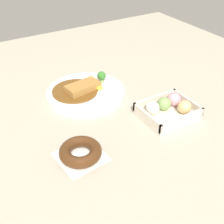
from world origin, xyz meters
TOP-DOWN VIEW (x-y plane):
  - ground_plane at (0.00, 0.00)m, footprint 1.60×1.60m
  - curry_plate at (0.07, -0.13)m, footprint 0.28×0.28m
  - donut_box at (-0.10, 0.12)m, footprint 0.17×0.14m
  - chocolate_ring_donut at (0.23, 0.15)m, footprint 0.13×0.13m

SIDE VIEW (x-z plane):
  - ground_plane at x=0.00m, z-range 0.00..0.00m
  - curry_plate at x=0.07m, z-range -0.02..0.05m
  - chocolate_ring_donut at x=0.23m, z-range 0.00..0.03m
  - donut_box at x=-0.10m, z-range -0.01..0.05m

